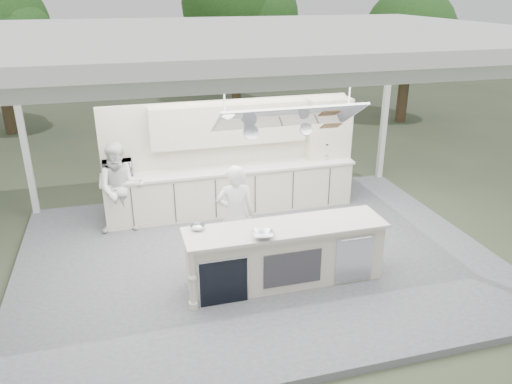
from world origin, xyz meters
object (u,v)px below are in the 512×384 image
object	(u,v)px
sous_chef	(121,188)
head_chef	(235,215)
demo_island	(284,254)
back_counter	(232,189)

from	to	relation	value
sous_chef	head_chef	bearing A→B (deg)	-41.69
head_chef	sous_chef	size ratio (longest dim) A/B	0.99
demo_island	back_counter	distance (m)	2.82
demo_island	back_counter	xyz separation A→B (m)	(-0.18, 2.81, 0.00)
demo_island	head_chef	bearing A→B (deg)	126.79
sous_chef	demo_island	bearing A→B (deg)	-44.41
head_chef	sous_chef	world-z (taller)	sous_chef
head_chef	back_counter	bearing A→B (deg)	-94.42
back_counter	head_chef	xyz separation A→B (m)	(-0.40, -2.04, 0.38)
back_counter	sous_chef	xyz separation A→B (m)	(-2.17, -0.35, 0.39)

